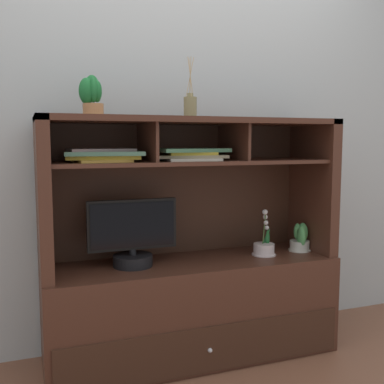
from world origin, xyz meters
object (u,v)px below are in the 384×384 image
Objects in this scene: tv_monitor at (133,239)px; magazine_stack_left at (189,154)px; media_console at (192,283)px; potted_fern at (300,240)px; diffuser_bottle at (190,107)px; potted_orchid at (264,247)px; magazine_stack_centre at (102,155)px; potted_succulent at (92,96)px.

tv_monitor is 0.54m from magazine_stack_left.
potted_fern is (0.69, -0.02, 0.20)m from media_console.
potted_fern is at bearing -3.74° from diffuser_bottle.
potted_orchid is 0.26m from potted_fern.
magazine_stack_left is 1.03× the size of magazine_stack_centre.
magazine_stack_centre reaches higher than magazine_stack_left.
tv_monitor reaches higher than potted_orchid.
tv_monitor is at bearing 179.26° from potted_fern.
potted_succulent is (-0.53, -0.03, 0.04)m from diffuser_bottle.
media_console is 0.47m from potted_orchid.
tv_monitor is 1.45× the size of diffuser_bottle.
magazine_stack_left is (0.31, -0.01, 0.44)m from tv_monitor.
potted_fern is at bearing 3.12° from potted_orchid.
potted_orchid is (0.43, -0.04, 0.18)m from media_console.
diffuser_bottle reaches higher than potted_orchid.
magazine_stack_centre is at bearing -174.97° from diffuser_bottle.
potted_fern is 1.47m from potted_succulent.
potted_succulent reaches higher than potted_orchid.
tv_monitor is 0.47m from magazine_stack_centre.
diffuser_bottle is (0.33, 0.03, 0.69)m from tv_monitor.
potted_orchid is at bearing -1.01° from magazine_stack_centre.
tv_monitor is at bearing 4.11° from magazine_stack_centre.
potted_orchid is at bearing -1.82° from potted_succulent.
media_console is at bearing 177.96° from potted_fern.
potted_orchid is 1.28m from potted_succulent.
potted_fern is 1.29m from magazine_stack_centre.
media_console is 1.14m from potted_succulent.
magazine_stack_left is (-0.02, -0.02, 0.72)m from media_console.
magazine_stack_left is at bearing -115.03° from diffuser_bottle.
tv_monitor is 0.76m from potted_succulent.
magazine_stack_left reaches higher than tv_monitor.
magazine_stack_left is (-0.46, 0.01, 0.54)m from potted_orchid.
magazine_stack_centre is (-0.92, 0.02, 0.54)m from potted_orchid.
magazine_stack_centre is at bearing -175.89° from tv_monitor.
potted_orchid is 1.32× the size of potted_succulent.
potted_orchid is at bearing -2.02° from tv_monitor.
potted_fern is at bearing -0.12° from magazine_stack_centre.
magazine_stack_centre is at bearing 178.99° from potted_orchid.
magazine_stack_left is 1.26× the size of diffuser_bottle.
media_console is 0.97m from diffuser_bottle.
potted_orchid is 0.91m from diffuser_bottle.
magazine_stack_centre is (-0.49, -0.02, 0.72)m from media_console.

